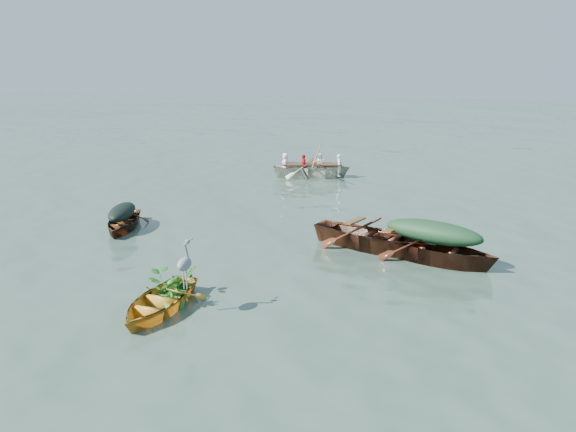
# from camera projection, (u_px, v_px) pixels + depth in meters

# --- Properties ---
(ground) EXTENTS (140.00, 140.00, 0.00)m
(ground) POSITION_uv_depth(u_px,v_px,m) (309.00, 252.00, 13.84)
(ground) COLOR #3A5145
(ground) RESTS_ON ground
(yellow_dinghy) EXTENTS (1.26, 2.86, 0.75)m
(yellow_dinghy) POSITION_uv_depth(u_px,v_px,m) (159.00, 311.00, 10.49)
(yellow_dinghy) COLOR gold
(yellow_dinghy) RESTS_ON ground
(dark_covered_boat) EXTENTS (2.06, 3.27, 0.73)m
(dark_covered_boat) POSITION_uv_depth(u_px,v_px,m) (123.00, 229.00, 15.78)
(dark_covered_boat) COLOR #492911
(dark_covered_boat) RESTS_ON ground
(green_tarp_boat) EXTENTS (4.45, 2.60, 0.99)m
(green_tarp_boat) POSITION_uv_depth(u_px,v_px,m) (431.00, 262.00, 13.15)
(green_tarp_boat) COLOR #471810
(green_tarp_boat) RESTS_ON ground
(open_wooden_boat) EXTENTS (4.73, 2.84, 1.07)m
(open_wooden_boat) POSITION_uv_depth(u_px,v_px,m) (373.00, 250.00, 14.00)
(open_wooden_boat) COLOR #522514
(open_wooden_boat) RESTS_ON ground
(rowed_boat) EXTENTS (4.60, 2.57, 1.06)m
(rowed_boat) POSITION_uv_depth(u_px,v_px,m) (312.00, 177.00, 23.09)
(rowed_boat) COLOR silver
(rowed_boat) RESTS_ON ground
(dark_tarp_cover) EXTENTS (1.13, 1.80, 0.40)m
(dark_tarp_cover) POSITION_uv_depth(u_px,v_px,m) (122.00, 210.00, 15.63)
(dark_tarp_cover) COLOR black
(dark_tarp_cover) RESTS_ON dark_covered_boat
(green_tarp_cover) EXTENTS (2.45, 1.43, 0.52)m
(green_tarp_cover) POSITION_uv_depth(u_px,v_px,m) (433.00, 231.00, 12.95)
(green_tarp_cover) COLOR #16361C
(green_tarp_cover) RESTS_ON green_tarp_boat
(thwart_benches) EXTENTS (2.41, 1.55, 0.04)m
(thwart_benches) POSITION_uv_depth(u_px,v_px,m) (374.00, 228.00, 13.86)
(thwart_benches) COLOR #533113
(thwart_benches) RESTS_ON open_wooden_boat
(heron) EXTENTS (0.28, 0.40, 0.92)m
(heron) POSITION_uv_depth(u_px,v_px,m) (185.00, 271.00, 10.17)
(heron) COLOR gray
(heron) RESTS_ON yellow_dinghy
(dinghy_weeds) EXTENTS (0.71, 0.91, 0.60)m
(dinghy_weeds) POSITION_uv_depth(u_px,v_px,m) (172.00, 267.00, 10.82)
(dinghy_weeds) COLOR #2A771F
(dinghy_weeds) RESTS_ON yellow_dinghy
(rowers) EXTENTS (3.30, 2.05, 0.76)m
(rowers) POSITION_uv_depth(u_px,v_px,m) (312.00, 155.00, 22.85)
(rowers) COLOR white
(rowers) RESTS_ON rowed_boat
(oars) EXTENTS (1.35, 2.66, 0.06)m
(oars) POSITION_uv_depth(u_px,v_px,m) (312.00, 164.00, 22.94)
(oars) COLOR #9B683B
(oars) RESTS_ON rowed_boat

